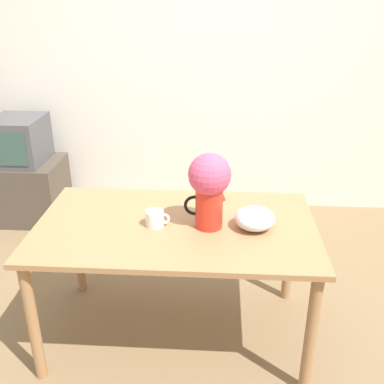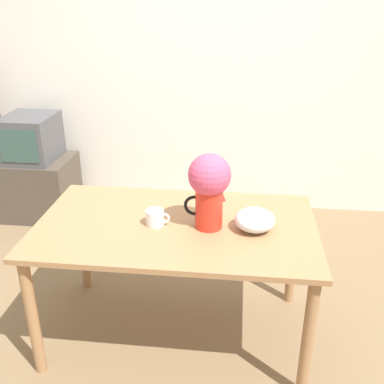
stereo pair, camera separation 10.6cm
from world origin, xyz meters
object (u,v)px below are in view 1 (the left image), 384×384
at_px(white_bowl, 255,218).
at_px(tv_set, 19,140).
at_px(flower_vase, 209,184).
at_px(coffee_mug, 155,219).

bearing_deg(white_bowl, tv_set, 142.78).
bearing_deg(flower_vase, coffee_mug, -177.68).
xyz_separation_m(coffee_mug, white_bowl, (0.53, 0.01, 0.01)).
xyz_separation_m(flower_vase, tv_set, (-1.66, 1.44, -0.26)).
xyz_separation_m(white_bowl, tv_set, (-1.90, 1.45, -0.07)).
relative_size(flower_vase, white_bowl, 1.91).
height_order(white_bowl, tv_set, tv_set).
relative_size(flower_vase, tv_set, 0.85).
bearing_deg(coffee_mug, flower_vase, 2.32).
xyz_separation_m(flower_vase, coffee_mug, (-0.29, -0.01, -0.20)).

